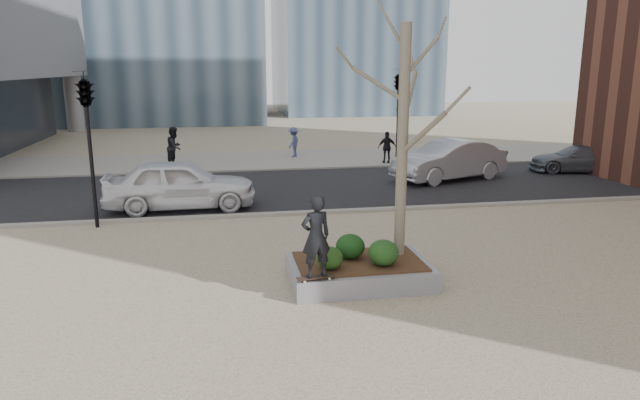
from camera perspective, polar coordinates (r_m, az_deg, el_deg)
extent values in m
plane|color=tan|center=(12.45, -0.64, -8.47)|extent=(120.00, 120.00, 0.00)
cube|color=black|center=(21.98, -4.98, 1.11)|extent=(60.00, 8.00, 0.02)
cube|color=gray|center=(28.84, -6.27, 3.98)|extent=(60.00, 6.00, 0.02)
cube|color=gray|center=(12.56, 3.89, -7.20)|extent=(3.00, 2.00, 0.45)
cube|color=#382314|center=(12.47, 3.91, -6.14)|extent=(2.70, 1.70, 0.04)
ellipsoid|color=#153611|center=(11.87, 0.98, -5.82)|extent=(0.56, 0.56, 0.47)
ellipsoid|color=#113613|center=(12.51, 3.04, -4.65)|extent=(0.64, 0.64, 0.54)
ellipsoid|color=#133D17|center=(12.15, 6.36, -5.26)|extent=(0.65, 0.65, 0.55)
imported|color=black|center=(11.16, -0.42, -3.66)|extent=(0.68, 0.52, 1.66)
imported|color=white|center=(19.19, -13.81, 1.56)|extent=(4.86, 1.97, 1.65)
imported|color=#ADAFB6|center=(24.12, 12.81, 3.90)|extent=(5.23, 3.22, 1.63)
imported|color=#545960|center=(27.81, 24.39, 3.79)|extent=(4.38, 2.63, 1.19)
imported|color=black|center=(27.37, -14.34, 5.15)|extent=(1.01, 1.11, 1.87)
imported|color=#414C76|center=(29.63, -2.66, 5.81)|extent=(0.98, 1.14, 1.53)
imported|color=black|center=(27.84, 6.73, 5.25)|extent=(0.92, 0.44, 1.53)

